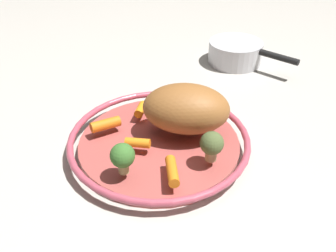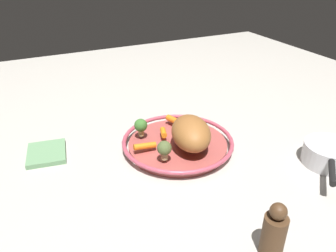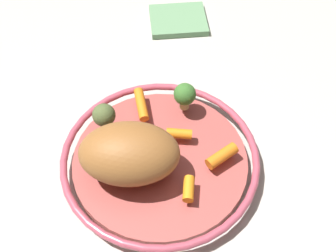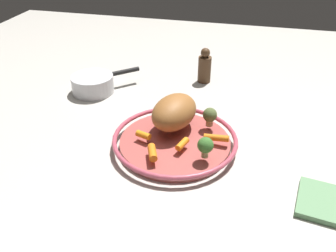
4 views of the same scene
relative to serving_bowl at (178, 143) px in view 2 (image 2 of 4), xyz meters
name	(u,v)px [view 2 (image 2 of 4)]	position (x,y,z in m)	size (l,w,h in m)	color
ground_plane	(178,148)	(0.00, 0.00, -0.02)	(2.34, 2.34, 0.00)	#B7B2A8
serving_bowl	(178,143)	(0.00, 0.00, 0.00)	(0.34, 0.34, 0.03)	#A84C47
roast_chicken_piece	(191,133)	(-0.05, -0.01, 0.06)	(0.16, 0.11, 0.09)	#975D2D
baby_carrot_center	(163,132)	(0.04, 0.03, 0.02)	(0.02, 0.02, 0.04)	orange
baby_carrot_near_rim	(145,146)	(-0.01, 0.11, 0.02)	(0.02, 0.02, 0.06)	orange
baby_carrot_right	(174,120)	(0.10, -0.03, 0.03)	(0.02, 0.02, 0.06)	orange
baby_carrot_back	(196,127)	(0.03, -0.08, 0.02)	(0.02, 0.02, 0.04)	orange
broccoli_floret_edge	(164,149)	(-0.08, 0.08, 0.05)	(0.04, 0.04, 0.05)	tan
broccoli_floret_small	(141,126)	(0.07, 0.09, 0.05)	(0.04, 0.04, 0.05)	tan
pepper_mill	(274,232)	(-0.43, 0.01, 0.04)	(0.05, 0.05, 0.13)	#4C331E
saucepan	(329,154)	(-0.25, -0.35, 0.01)	(0.20, 0.21, 0.06)	silver
dish_towel	(47,153)	(0.13, 0.36, -0.01)	(0.13, 0.11, 0.01)	#669366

